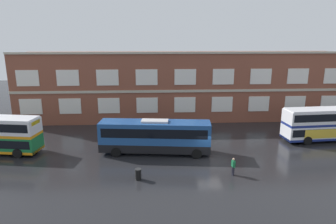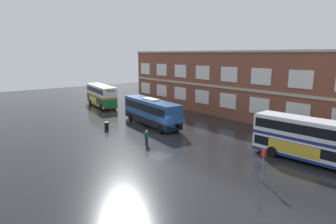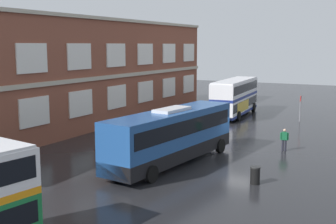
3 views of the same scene
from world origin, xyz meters
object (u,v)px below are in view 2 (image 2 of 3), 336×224
(double_decker_middle, at_px, (314,140))
(touring_coach, at_px, (151,112))
(double_decker_near, at_px, (101,95))
(station_litter_bin, at_px, (107,126))
(waiting_passenger, at_px, (146,137))
(bus_stand_flag, at_px, (263,162))

(double_decker_middle, xyz_separation_m, touring_coach, (-21.38, -3.07, -0.24))
(double_decker_near, distance_m, station_litter_bin, 18.27)
(touring_coach, bearing_deg, waiting_passenger, -39.13)
(double_decker_middle, relative_size, touring_coach, 0.91)
(touring_coach, xyz_separation_m, bus_stand_flag, (20.84, -4.26, -0.27))
(double_decker_middle, distance_m, station_litter_bin, 24.84)
(waiting_passenger, bearing_deg, station_litter_bin, -177.41)
(double_decker_middle, bearing_deg, station_litter_bin, -157.99)
(double_decker_middle, bearing_deg, double_decker_near, -177.41)
(double_decker_near, distance_m, bus_stand_flag, 39.42)
(touring_coach, height_order, station_litter_bin, touring_coach)
(touring_coach, relative_size, station_litter_bin, 11.85)
(touring_coach, bearing_deg, station_litter_bin, -104.44)
(double_decker_near, height_order, bus_stand_flag, double_decker_near)
(station_litter_bin, bearing_deg, touring_coach, 75.56)
(waiting_passenger, relative_size, station_litter_bin, 1.65)
(waiting_passenger, bearing_deg, bus_stand_flag, 6.54)
(touring_coach, distance_m, bus_stand_flag, 21.28)
(bus_stand_flag, relative_size, station_litter_bin, 2.62)
(double_decker_middle, bearing_deg, bus_stand_flag, -94.15)
(touring_coach, bearing_deg, bus_stand_flag, -11.54)
(waiting_passenger, bearing_deg, touring_coach, 140.87)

